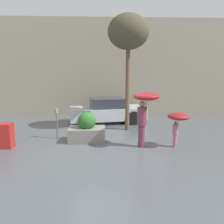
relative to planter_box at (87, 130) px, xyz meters
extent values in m
plane|color=#51565B|center=(0.65, -0.94, -0.46)|extent=(40.00, 40.00, 0.00)
cube|color=#9E937F|center=(0.65, 5.56, 2.54)|extent=(18.00, 0.30, 6.00)
cube|color=gray|center=(0.00, 0.00, -0.19)|extent=(1.42, 0.90, 0.54)
sphere|color=#286028|center=(0.00, 0.00, 0.35)|extent=(0.71, 0.71, 0.71)
cylinder|color=brown|center=(2.05, -0.80, -0.05)|extent=(0.24, 0.24, 0.83)
cylinder|color=brown|center=(2.05, -0.80, 0.69)|extent=(0.34, 0.34, 0.65)
sphere|color=#997056|center=(2.05, -0.80, 1.13)|extent=(0.22, 0.22, 0.22)
cylinder|color=#4C4C51|center=(2.18, -0.88, 1.07)|extent=(0.02, 0.02, 0.70)
ellipsoid|color=maroon|center=(2.18, -0.88, 1.42)|extent=(0.93, 0.93, 0.30)
cylinder|color=#B76684|center=(3.28, -0.86, -0.22)|extent=(0.14, 0.14, 0.47)
cylinder|color=#B76684|center=(3.28, -0.86, 0.20)|extent=(0.20, 0.20, 0.37)
sphere|color=#997056|center=(3.28, -0.86, 0.45)|extent=(0.13, 0.13, 0.13)
cylinder|color=#4C4C51|center=(3.36, -0.89, 0.45)|extent=(0.02, 0.02, 0.47)
ellipsoid|color=maroon|center=(3.36, -0.89, 0.69)|extent=(0.77, 0.77, 0.25)
cube|color=#B7BCC1|center=(0.87, 3.33, 0.05)|extent=(4.26, 2.35, 0.63)
cube|color=#2D333D|center=(0.87, 3.33, 0.63)|extent=(2.03, 1.74, 0.52)
cylinder|color=black|center=(-0.22, 2.28, -0.10)|extent=(0.74, 0.33, 0.71)
cylinder|color=black|center=(-0.50, 3.99, -0.10)|extent=(0.74, 0.33, 0.71)
cylinder|color=black|center=(2.25, 2.68, -0.10)|extent=(0.74, 0.33, 0.71)
cylinder|color=black|center=(1.97, 4.39, -0.10)|extent=(0.74, 0.33, 0.71)
cylinder|color=brown|center=(1.79, 1.67, 1.53)|extent=(0.20, 0.20, 3.98)
ellipsoid|color=#4C4733|center=(1.79, 1.67, 4.03)|extent=(1.85, 1.85, 1.57)
cylinder|color=#595B60|center=(-1.26, 0.35, 0.08)|extent=(0.05, 0.05, 1.07)
cylinder|color=gray|center=(-1.26, 0.35, 0.71)|extent=(0.14, 0.14, 0.20)
cube|color=#B2231E|center=(-2.90, -0.69, -0.01)|extent=(0.50, 0.44, 0.90)
camera|label=1|loc=(0.67, -8.46, 2.24)|focal=35.00mm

